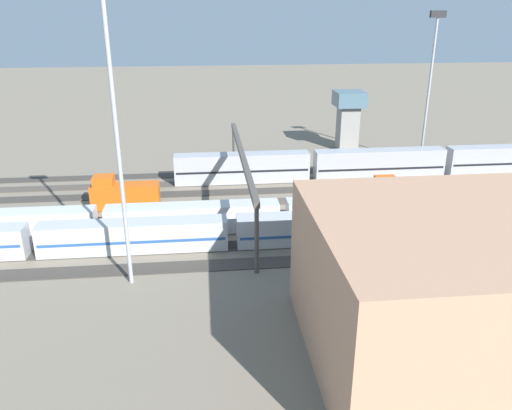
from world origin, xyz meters
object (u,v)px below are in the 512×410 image
at_px(train_on_track_5, 359,211).
at_px(signal_gantry, 242,160).
at_px(train_on_track_3, 124,194).
at_px(train_on_track_4, 402,196).
at_px(light_mast_1, 113,98).
at_px(light_mast_0, 431,70).
at_px(control_tower, 348,116).
at_px(train_on_track_1, 379,164).
at_px(train_on_track_6, 326,228).

distance_m(train_on_track_5, signal_gantry, 18.19).
relative_size(train_on_track_3, signal_gantry, 0.25).
bearing_deg(train_on_track_3, train_on_track_4, 173.11).
relative_size(train_on_track_3, light_mast_1, 0.31).
height_order(light_mast_0, control_tower, light_mast_0).
bearing_deg(train_on_track_1, light_mast_1, 40.04).
bearing_deg(light_mast_0, train_on_track_5, 53.49).
bearing_deg(control_tower, train_on_track_6, 71.38).
xyz_separation_m(train_on_track_5, train_on_track_3, (33.28, -10.00, 0.08)).
distance_m(train_on_track_5, control_tower, 41.14).
bearing_deg(train_on_track_4, train_on_track_3, -6.89).
height_order(light_mast_0, signal_gantry, light_mast_0).
distance_m(train_on_track_3, signal_gantry, 18.73).
height_order(train_on_track_4, train_on_track_1, same).
bearing_deg(train_on_track_1, signal_gantry, 26.44).
relative_size(train_on_track_6, train_on_track_3, 11.98).
relative_size(train_on_track_4, light_mast_0, 0.36).
bearing_deg(signal_gantry, control_tower, -127.57).
bearing_deg(signal_gantry, train_on_track_5, 154.28).
height_order(train_on_track_5, train_on_track_1, train_on_track_1).
distance_m(train_on_track_6, control_tower, 47.52).
xyz_separation_m(train_on_track_1, control_tower, (0.33, -19.77, 4.56)).
distance_m(light_mast_1, signal_gantry, 27.69).
distance_m(train_on_track_4, train_on_track_5, 9.50).
bearing_deg(light_mast_0, signal_gantry, 29.43).
bearing_deg(train_on_track_1, train_on_track_3, 13.14).
xyz_separation_m(light_mast_0, light_mast_1, (50.24, 40.83, 2.62)).
bearing_deg(train_on_track_4, signal_gantry, -6.03).
bearing_deg(light_mast_1, light_mast_0, -140.90).
xyz_separation_m(train_on_track_1, signal_gantry, (25.14, 12.50, 5.14)).
xyz_separation_m(train_on_track_4, light_mast_1, (37.63, 17.87, 18.09)).
bearing_deg(train_on_track_5, control_tower, -103.09).
height_order(train_on_track_6, light_mast_1, light_mast_1).
distance_m(train_on_track_4, light_mast_1, 45.41).
distance_m(signal_gantry, control_tower, 40.71).
xyz_separation_m(train_on_track_3, signal_gantry, (-17.71, 2.50, 5.58)).
relative_size(train_on_track_6, train_on_track_4, 11.98).
relative_size(train_on_track_1, signal_gantry, 1.79).
bearing_deg(signal_gantry, train_on_track_3, -8.04).
relative_size(train_on_track_6, light_mast_0, 4.32).
distance_m(train_on_track_6, signal_gantry, 16.85).
bearing_deg(light_mast_1, train_on_track_4, -154.59).
height_order(light_mast_0, light_mast_1, light_mast_1).
bearing_deg(train_on_track_5, light_mast_1, 23.54).
distance_m(train_on_track_4, signal_gantry, 24.43).
bearing_deg(train_on_track_1, train_on_track_5, 64.43).
xyz_separation_m(train_on_track_4, control_tower, (-1.16, -34.77, 4.99)).
bearing_deg(train_on_track_3, signal_gantry, 171.96).
bearing_deg(train_on_track_3, train_on_track_1, -166.86).
bearing_deg(light_mast_1, control_tower, -126.39).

